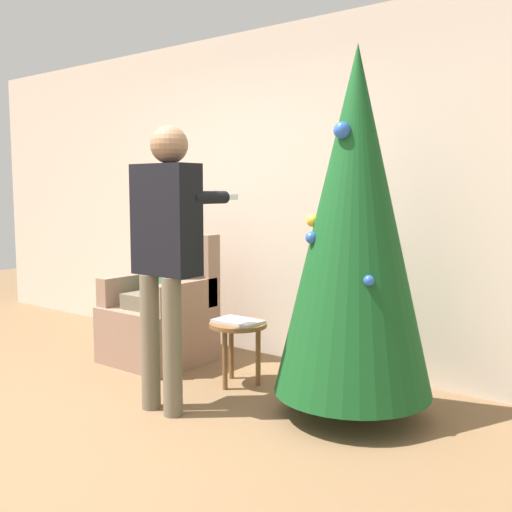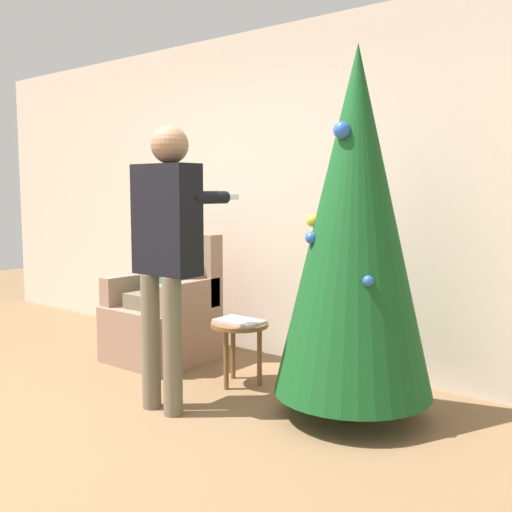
{
  "view_description": "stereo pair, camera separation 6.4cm",
  "coord_description": "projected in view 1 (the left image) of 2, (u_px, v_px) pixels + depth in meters",
  "views": [
    {
      "loc": [
        2.88,
        -1.79,
        1.39
      ],
      "look_at": [
        0.66,
        1.06,
        0.99
      ],
      "focal_mm": 42.0,
      "sensor_mm": 36.0,
      "label": 1
    },
    {
      "loc": [
        2.93,
        -1.75,
        1.39
      ],
      "look_at": [
        0.66,
        1.06,
        0.99
      ],
      "focal_mm": 42.0,
      "sensor_mm": 36.0,
      "label": 2
    }
  ],
  "objects": [
    {
      "name": "christmas_tree",
      "position": [
        355.0,
        222.0,
        3.58
      ],
      "size": [
        0.96,
        0.96,
        2.24
      ],
      "color": "brown",
      "rests_on": "ground_plane"
    },
    {
      "name": "person_standing",
      "position": [
        166.0,
        240.0,
        3.7
      ],
      "size": [
        0.45,
        0.57,
        1.78
      ],
      "color": "#6B604C",
      "rests_on": "ground_plane"
    },
    {
      "name": "laptop",
      "position": [
        238.0,
        321.0,
        4.26
      ],
      "size": [
        0.34,
        0.22,
        0.02
      ],
      "color": "silver",
      "rests_on": "side_stool"
    },
    {
      "name": "ground_plane",
      "position": [
        44.0,
        442.0,
        3.31
      ],
      "size": [
        14.0,
        14.0,
        0.0
      ],
      "primitive_type": "plane",
      "color": "brown"
    },
    {
      "name": "wall_back",
      "position": [
        280.0,
        195.0,
        4.91
      ],
      "size": [
        8.0,
        0.06,
        2.7
      ],
      "color": "beige",
      "rests_on": "ground_plane"
    },
    {
      "name": "person_seated",
      "position": [
        158.0,
        276.0,
        4.83
      ],
      "size": [
        0.36,
        0.46,
        1.27
      ],
      "color": "#6B604C",
      "rests_on": "ground_plane"
    },
    {
      "name": "side_stool",
      "position": [
        238.0,
        332.0,
        4.27
      ],
      "size": [
        0.41,
        0.41,
        0.45
      ],
      "color": "brown",
      "rests_on": "ground_plane"
    },
    {
      "name": "armchair",
      "position": [
        162.0,
        317.0,
        4.89
      ],
      "size": [
        0.75,
        0.69,
        1.03
      ],
      "color": "#93705B",
      "rests_on": "ground_plane"
    }
  ]
}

